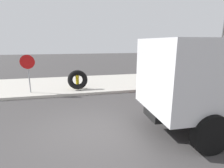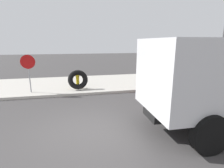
{
  "view_description": "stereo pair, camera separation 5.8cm",
  "coord_description": "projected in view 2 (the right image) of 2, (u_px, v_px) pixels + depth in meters",
  "views": [
    {
      "loc": [
        -0.28,
        -5.43,
        2.9
      ],
      "look_at": [
        1.53,
        2.51,
        0.94
      ],
      "focal_mm": 28.14,
      "sensor_mm": 36.0,
      "label": 1
    },
    {
      "loc": [
        -0.23,
        -5.44,
        2.9
      ],
      "look_at": [
        1.53,
        2.51,
        0.94
      ],
      "focal_mm": 28.14,
      "sensor_mm": 36.0,
      "label": 2
    }
  ],
  "objects": [
    {
      "name": "loose_tire",
      "position": [
        78.0,
        80.0,
        10.31
      ],
      "size": [
        1.17,
        0.76,
        1.18
      ],
      "primitive_type": "torus",
      "rotation": [
        1.14,
        0.0,
        -0.01
      ],
      "color": "black",
      "rests_on": "sidewalk_curb"
    },
    {
      "name": "fire_hydrant",
      "position": [
        78.0,
        81.0,
        10.51
      ],
      "size": [
        0.22,
        0.5,
        0.87
      ],
      "color": "yellow",
      "rests_on": "sidewalk_curb"
    },
    {
      "name": "street_light_pole",
      "position": [
        222.0,
        43.0,
        11.39
      ],
      "size": [
        0.12,
        0.12,
        5.38
      ],
      "primitive_type": "cylinder",
      "color": "#595B5E",
      "rests_on": "sidewalk_curb"
    },
    {
      "name": "stop_sign",
      "position": [
        28.0,
        67.0,
        9.47
      ],
      "size": [
        0.76,
        0.08,
        2.09
      ],
      "color": "gray",
      "rests_on": "sidewalk_curb"
    },
    {
      "name": "ground_plane",
      "position": [
        84.0,
        131.0,
        5.89
      ],
      "size": [
        80.0,
        80.0,
        0.0
      ],
      "primitive_type": "plane",
      "color": "#423F3F"
    },
    {
      "name": "sidewalk_curb",
      "position": [
        78.0,
        84.0,
        12.04
      ],
      "size": [
        36.0,
        5.0,
        0.15
      ],
      "primitive_type": "cube",
      "color": "#BCB7AD",
      "rests_on": "ground"
    }
  ]
}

